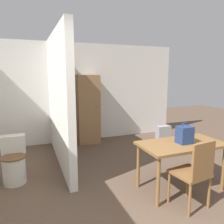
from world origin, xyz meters
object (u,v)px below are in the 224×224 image
toilet (14,163)px  space_heater (163,134)px  dining_table (181,148)px  handbag (185,135)px  wooden_chair (194,172)px  wooden_cabinet (88,109)px

toilet → space_heater: 3.53m
dining_table → space_heater: dining_table is taller
toilet → handbag: size_ratio=2.30×
wooden_chair → wooden_cabinet: 3.28m
wooden_cabinet → toilet: bearing=-136.5°
wooden_chair → handbag: 0.60m
toilet → handbag: handbag is taller
handbag → wooden_cabinet: 2.87m
toilet → wooden_cabinet: wooden_cabinet is taller
handbag → wooden_chair: bearing=-113.1°
toilet → wooden_cabinet: bearing=43.5°
wooden_chair → space_heater: 2.77m
handbag → space_heater: size_ratio=0.72×
dining_table → toilet: toilet is taller
handbag → toilet: bearing=153.4°
wooden_chair → space_heater: wooden_chair is taller
wooden_cabinet → space_heater: bearing=-23.2°
wooden_chair → wooden_cabinet: wooden_cabinet is taller
wooden_cabinet → space_heater: size_ratio=3.87×
toilet → space_heater: size_ratio=1.65×
wooden_chair → toilet: wooden_chair is taller
dining_table → wooden_chair: (-0.17, -0.47, -0.14)m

